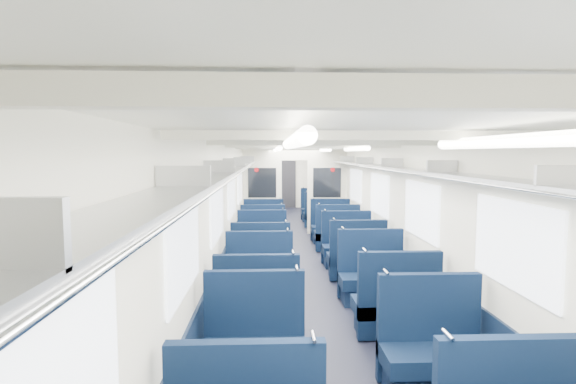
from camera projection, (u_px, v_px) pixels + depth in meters
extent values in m
cube|color=black|center=(303.00, 262.00, 9.00)|extent=(2.80, 18.00, 0.01)
cube|color=white|center=(304.00, 145.00, 8.79)|extent=(2.80, 18.00, 0.01)
cube|color=silver|center=(233.00, 205.00, 8.84)|extent=(0.02, 18.00, 2.35)
cube|color=black|center=(234.00, 245.00, 8.91)|extent=(0.03, 17.90, 0.70)
cube|color=silver|center=(373.00, 204.00, 8.95)|extent=(0.02, 18.00, 2.35)
cube|color=black|center=(371.00, 244.00, 9.03)|extent=(0.03, 17.90, 0.70)
cube|color=silver|center=(286.00, 178.00, 17.85)|extent=(2.80, 0.02, 2.35)
cube|color=#B2B5BA|center=(242.00, 165.00, 8.77)|extent=(0.34, 17.40, 0.04)
cylinder|color=silver|center=(251.00, 166.00, 8.78)|extent=(0.02, 17.40, 0.02)
cube|color=#B2B5BA|center=(184.00, 177.00, 2.80)|extent=(0.34, 0.03, 0.14)
cube|color=#B2B5BA|center=(219.00, 167.00, 4.79)|extent=(0.34, 0.03, 0.14)
cube|color=#B2B5BA|center=(234.00, 163.00, 6.78)|extent=(0.34, 0.03, 0.14)
cube|color=#B2B5BA|center=(242.00, 160.00, 8.77)|extent=(0.34, 0.03, 0.14)
cube|color=#B2B5BA|center=(247.00, 159.00, 10.76)|extent=(0.34, 0.03, 0.14)
cube|color=#B2B5BA|center=(250.00, 158.00, 12.75)|extent=(0.34, 0.03, 0.14)
cube|color=#B2B5BA|center=(253.00, 157.00, 14.74)|extent=(0.34, 0.03, 0.14)
cube|color=#B2B5BA|center=(255.00, 157.00, 16.73)|extent=(0.34, 0.03, 0.14)
cube|color=#B2B5BA|center=(364.00, 164.00, 8.88)|extent=(0.34, 17.40, 0.04)
cylinder|color=silver|center=(355.00, 165.00, 8.87)|extent=(0.02, 17.40, 0.02)
cube|color=#B2B5BA|center=(561.00, 176.00, 2.90)|extent=(0.34, 0.03, 0.14)
cube|color=#B2B5BA|center=(442.00, 167.00, 4.89)|extent=(0.34, 0.03, 0.14)
cube|color=#B2B5BA|center=(392.00, 163.00, 6.88)|extent=(0.34, 0.03, 0.14)
cube|color=#B2B5BA|center=(364.00, 160.00, 8.87)|extent=(0.34, 0.03, 0.14)
cube|color=#B2B5BA|center=(347.00, 159.00, 10.86)|extent=(0.34, 0.03, 0.14)
cube|color=#B2B5BA|center=(335.00, 158.00, 12.85)|extent=(0.34, 0.03, 0.14)
cube|color=#B2B5BA|center=(326.00, 157.00, 14.84)|extent=(0.34, 0.03, 0.14)
cube|color=#B2B5BA|center=(319.00, 157.00, 16.83)|extent=(0.34, 0.03, 0.14)
cube|color=white|center=(184.00, 248.00, 3.64)|extent=(0.02, 1.30, 0.75)
cube|color=white|center=(217.00, 211.00, 5.93)|extent=(0.02, 1.30, 0.75)
cube|color=white|center=(232.00, 195.00, 8.22)|extent=(0.02, 1.30, 0.75)
cube|color=white|center=(240.00, 186.00, 10.51)|extent=(0.02, 1.30, 0.75)
cube|color=white|center=(246.00, 179.00, 13.29)|extent=(0.02, 1.30, 0.75)
cube|color=white|center=(249.00, 175.00, 15.58)|extent=(0.02, 1.30, 0.75)
cube|color=white|center=(513.00, 245.00, 3.76)|extent=(0.02, 1.30, 0.75)
cube|color=white|center=(421.00, 210.00, 6.05)|extent=(0.02, 1.30, 0.75)
cube|color=white|center=(379.00, 195.00, 8.33)|extent=(0.02, 1.30, 0.75)
cube|color=white|center=(356.00, 186.00, 10.62)|extent=(0.02, 1.30, 0.75)
cube|color=white|center=(338.00, 179.00, 13.41)|extent=(0.02, 1.30, 0.75)
cube|color=white|center=(328.00, 175.00, 15.70)|extent=(0.02, 1.30, 0.75)
cube|color=white|center=(376.00, 136.00, 2.82)|extent=(2.70, 0.06, 0.06)
cube|color=white|center=(332.00, 143.00, 4.81)|extent=(2.70, 0.06, 0.06)
cube|color=white|center=(314.00, 146.00, 6.81)|extent=(2.70, 0.06, 0.06)
cube|color=white|center=(304.00, 147.00, 8.80)|extent=(2.70, 0.06, 0.06)
cube|color=white|center=(297.00, 148.00, 10.79)|extent=(2.70, 0.06, 0.06)
cube|color=white|center=(293.00, 149.00, 12.78)|extent=(2.70, 0.06, 0.06)
cube|color=white|center=(290.00, 150.00, 14.77)|extent=(2.70, 0.06, 0.06)
cube|color=white|center=(287.00, 150.00, 16.76)|extent=(2.70, 0.06, 0.06)
cylinder|color=white|center=(294.00, 141.00, 2.31)|extent=(0.07, 1.60, 0.07)
cylinder|color=white|center=(278.00, 149.00, 6.29)|extent=(0.07, 1.60, 0.07)
cylinder|color=white|center=(275.00, 150.00, 9.77)|extent=(0.07, 1.60, 0.07)
cylinder|color=white|center=(273.00, 151.00, 14.25)|extent=(0.07, 1.60, 0.07)
cylinder|color=white|center=(501.00, 142.00, 2.35)|extent=(0.07, 1.60, 0.07)
cylinder|color=white|center=(356.00, 149.00, 6.34)|extent=(0.07, 1.60, 0.07)
cylinder|color=white|center=(325.00, 150.00, 9.82)|extent=(0.07, 1.60, 0.07)
cylinder|color=white|center=(307.00, 151.00, 14.30)|extent=(0.07, 1.60, 0.07)
cube|color=black|center=(286.00, 183.00, 17.81)|extent=(0.75, 0.06, 2.00)
cube|color=white|center=(262.00, 191.00, 11.99)|extent=(1.05, 0.08, 2.35)
cube|color=black|center=(262.00, 183.00, 11.92)|extent=(0.76, 0.02, 0.80)
cylinder|color=red|center=(256.00, 170.00, 11.87)|extent=(0.12, 0.01, 0.12)
cube|color=white|center=(327.00, 191.00, 12.06)|extent=(1.05, 0.08, 2.35)
cube|color=black|center=(327.00, 183.00, 11.99)|extent=(0.76, 0.02, 0.80)
cylinder|color=red|center=(333.00, 170.00, 11.96)|extent=(0.12, 0.01, 0.12)
cube|color=white|center=(295.00, 154.00, 11.93)|extent=(0.70, 0.08, 0.35)
cylinder|color=silver|center=(314.00, 337.00, 2.70)|extent=(0.02, 0.15, 0.02)
cylinder|color=silver|center=(448.00, 335.00, 2.73)|extent=(0.02, 0.15, 0.02)
cube|color=#0A1A34|center=(254.00, 352.00, 4.17)|extent=(0.98, 0.51, 0.17)
cube|color=black|center=(254.00, 374.00, 4.18)|extent=(0.90, 0.41, 0.25)
cube|color=#0A1A34|center=(255.00, 322.00, 4.36)|extent=(0.98, 0.09, 1.04)
cylinder|color=silver|center=(297.00, 268.00, 4.33)|extent=(0.02, 0.15, 0.02)
cube|color=#0A1A34|center=(436.00, 358.00, 4.05)|extent=(0.98, 0.51, 0.17)
cube|color=black|center=(435.00, 380.00, 4.07)|extent=(0.90, 0.41, 0.25)
cube|color=#0A1A34|center=(428.00, 327.00, 4.24)|extent=(0.98, 0.09, 1.04)
cylinder|color=silver|center=(386.00, 272.00, 4.18)|extent=(0.02, 0.15, 0.02)
cube|color=#0A1A34|center=(257.00, 311.00, 5.26)|extent=(0.98, 0.51, 0.17)
cube|color=black|center=(257.00, 328.00, 5.28)|extent=(0.90, 0.41, 0.25)
cube|color=#0A1A34|center=(257.00, 300.00, 5.03)|extent=(0.98, 0.09, 1.04)
cylinder|color=silver|center=(293.00, 252.00, 5.00)|extent=(0.02, 0.15, 0.02)
cube|color=#0A1A34|center=(394.00, 306.00, 5.41)|extent=(0.98, 0.51, 0.17)
cube|color=black|center=(394.00, 323.00, 5.43)|extent=(0.90, 0.41, 0.25)
cube|color=#0A1A34|center=(399.00, 295.00, 5.18)|extent=(0.98, 0.09, 1.04)
cylinder|color=silver|center=(365.00, 250.00, 5.12)|extent=(0.02, 0.15, 0.02)
cube|color=#0A1A34|center=(259.00, 284.00, 6.33)|extent=(0.98, 0.51, 0.17)
cube|color=black|center=(259.00, 298.00, 6.35)|extent=(0.90, 0.41, 0.25)
cube|color=#0A1A34|center=(259.00, 266.00, 6.52)|extent=(0.98, 0.09, 1.04)
cylinder|color=silver|center=(288.00, 229.00, 6.49)|extent=(0.02, 0.15, 0.02)
cube|color=#0A1A34|center=(373.00, 281.00, 6.50)|extent=(0.98, 0.51, 0.17)
cube|color=black|center=(373.00, 295.00, 6.52)|extent=(0.90, 0.41, 0.25)
cube|color=#0A1A34|center=(370.00, 263.00, 6.69)|extent=(0.98, 0.09, 1.04)
cylinder|color=silver|center=(343.00, 228.00, 6.63)|extent=(0.02, 0.15, 0.02)
cube|color=#0A1A34|center=(261.00, 263.00, 7.55)|extent=(0.98, 0.51, 0.17)
cube|color=black|center=(261.00, 275.00, 7.57)|extent=(0.90, 0.41, 0.25)
cube|color=#0A1A34|center=(261.00, 254.00, 7.33)|extent=(0.98, 0.09, 1.04)
cylinder|color=silver|center=(286.00, 221.00, 7.30)|extent=(0.02, 0.15, 0.02)
cube|color=#0A1A34|center=(356.00, 259.00, 7.81)|extent=(0.98, 0.51, 0.17)
cube|color=black|center=(355.00, 271.00, 7.83)|extent=(0.90, 0.41, 0.25)
cube|color=#0A1A34|center=(358.00, 250.00, 7.58)|extent=(0.98, 0.09, 1.04)
cylinder|color=silver|center=(334.00, 219.00, 7.52)|extent=(0.02, 0.15, 0.02)
cube|color=#0A1A34|center=(262.00, 248.00, 8.73)|extent=(0.98, 0.51, 0.17)
cube|color=black|center=(262.00, 259.00, 8.75)|extent=(0.90, 0.41, 0.25)
cube|color=#0A1A34|center=(262.00, 236.00, 8.92)|extent=(0.98, 0.09, 1.04)
cylinder|color=silver|center=(283.00, 209.00, 8.89)|extent=(0.02, 0.15, 0.02)
cube|color=#0A1A34|center=(348.00, 249.00, 8.60)|extent=(0.98, 0.51, 0.17)
cube|color=black|center=(348.00, 260.00, 8.62)|extent=(0.90, 0.41, 0.25)
cube|color=#0A1A34|center=(346.00, 237.00, 8.79)|extent=(0.98, 0.09, 1.04)
cylinder|color=silver|center=(325.00, 210.00, 8.72)|extent=(0.02, 0.15, 0.02)
cube|color=#0A1A34|center=(263.00, 236.00, 10.04)|extent=(0.98, 0.51, 0.17)
cube|color=black|center=(263.00, 245.00, 10.06)|extent=(0.90, 0.41, 0.25)
cube|color=#0A1A34|center=(263.00, 228.00, 9.81)|extent=(0.98, 0.09, 1.04)
cylinder|color=silver|center=(281.00, 204.00, 9.78)|extent=(0.02, 0.15, 0.02)
cube|color=#0A1A34|center=(336.00, 235.00, 10.07)|extent=(0.98, 0.51, 0.17)
cube|color=black|center=(336.00, 244.00, 10.09)|extent=(0.90, 0.41, 0.25)
cube|color=#0A1A34|center=(338.00, 228.00, 9.84)|extent=(0.98, 0.09, 1.04)
cylinder|color=silver|center=(319.00, 204.00, 9.78)|extent=(0.02, 0.15, 0.02)
cube|color=#0A1A34|center=(263.00, 230.00, 10.82)|extent=(0.98, 0.51, 0.17)
cube|color=black|center=(263.00, 238.00, 10.84)|extent=(0.90, 0.41, 0.25)
cube|color=#0A1A34|center=(263.00, 220.00, 11.01)|extent=(0.98, 0.09, 1.04)
cylinder|color=silver|center=(280.00, 198.00, 10.98)|extent=(0.02, 0.15, 0.02)
cube|color=#0A1A34|center=(331.00, 229.00, 10.89)|extent=(0.98, 0.51, 0.17)
cube|color=black|center=(331.00, 238.00, 10.91)|extent=(0.90, 0.41, 0.25)
cube|color=#0A1A34|center=(330.00, 220.00, 11.08)|extent=(0.98, 0.09, 1.04)
cylinder|color=silver|center=(314.00, 198.00, 11.02)|extent=(0.02, 0.15, 0.02)
cube|color=#0A1A34|center=(264.00, 217.00, 13.03)|extent=(0.98, 0.51, 0.17)
cube|color=black|center=(264.00, 224.00, 13.05)|extent=(0.90, 0.41, 0.25)
cube|color=#0A1A34|center=(264.00, 211.00, 12.80)|extent=(0.98, 0.09, 1.04)
cylinder|color=silver|center=(279.00, 192.00, 12.77)|extent=(0.02, 0.15, 0.02)
cube|color=#0A1A34|center=(320.00, 216.00, 13.22)|extent=(0.98, 0.51, 0.17)
cube|color=black|center=(320.00, 223.00, 13.23)|extent=(0.90, 0.41, 0.25)
cube|color=#0A1A34|center=(321.00, 210.00, 12.99)|extent=(0.98, 0.09, 1.04)
cylinder|color=silver|center=(307.00, 191.00, 12.92)|extent=(0.02, 0.15, 0.02)
cube|color=#0A1A34|center=(265.00, 211.00, 14.21)|extent=(0.98, 0.51, 0.17)
cube|color=black|center=(265.00, 218.00, 14.23)|extent=(0.90, 0.41, 0.25)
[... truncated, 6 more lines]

